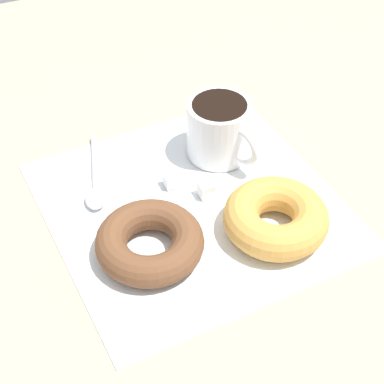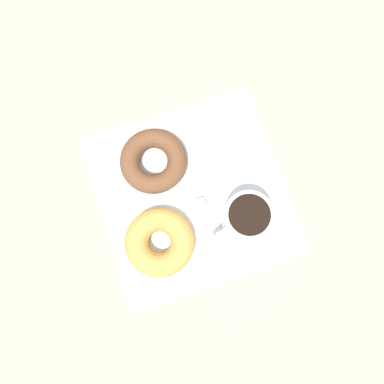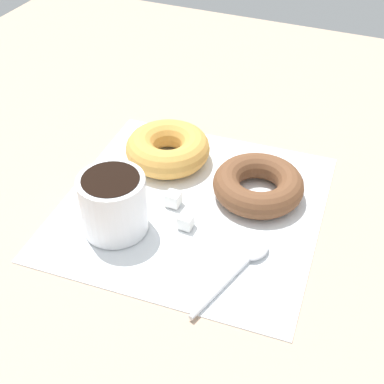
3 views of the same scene
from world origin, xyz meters
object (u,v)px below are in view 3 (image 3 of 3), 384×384
object	(u,v)px
coffee_cup	(114,202)
donut_far	(258,185)
sugar_cube	(186,221)
sugar_cube_extra	(172,198)
spoon	(247,260)
donut_near_cup	(168,148)

from	to	relation	value
coffee_cup	donut_far	xyz separation A→B (cm)	(-12.11, 13.86, -2.10)
donut_far	sugar_cube	bearing A→B (deg)	-34.20
donut_far	sugar_cube_extra	bearing A→B (deg)	-58.28
spoon	sugar_cube_extra	xyz separation A→B (cm)	(-5.95, -11.89, 0.47)
coffee_cup	donut_far	size ratio (longest dim) A/B	0.91
coffee_cup	spoon	distance (cm)	16.68
donut_far	coffee_cup	bearing A→B (deg)	-48.86
coffee_cup	sugar_cube_extra	world-z (taller)	coffee_cup
coffee_cup	spoon	size ratio (longest dim) A/B	0.78
donut_near_cup	sugar_cube	xyz separation A→B (cm)	(11.40, 7.65, -1.16)
sugar_cube	donut_near_cup	bearing A→B (deg)	-146.13
donut_near_cup	donut_far	world-z (taller)	donut_near_cup
coffee_cup	sugar_cube	world-z (taller)	coffee_cup
sugar_cube_extra	donut_far	bearing A→B (deg)	121.72
sugar_cube_extra	spoon	bearing A→B (deg)	63.42
donut_near_cup	donut_far	bearing A→B (deg)	80.04
donut_near_cup	sugar_cube	bearing A→B (deg)	33.87
donut_near_cup	spoon	xyz separation A→B (cm)	(14.19, 16.22, -1.59)
donut_near_cup	sugar_cube	distance (cm)	13.78
donut_far	sugar_cube	size ratio (longest dim) A/B	6.96
donut_far	spoon	bearing A→B (deg)	11.82
spoon	sugar_cube	size ratio (longest dim) A/B	8.16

